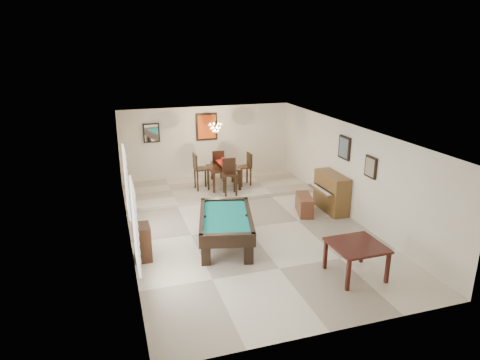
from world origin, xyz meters
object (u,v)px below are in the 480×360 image
chandelier (215,125)px  upright_piano (327,193)px  dining_chair_east (244,169)px  dining_table (224,175)px  piano_bench (304,205)px  flower_vase (223,160)px  dining_chair_west (201,171)px  dining_chair_south (230,177)px  pool_table (226,231)px  apothecary_chest (142,242)px  square_table (356,260)px  dining_chair_north (217,165)px

chandelier → upright_piano: bearing=-46.5°
dining_chair_east → dining_table: bearing=-90.8°
piano_bench → flower_vase: flower_vase is taller
dining_table → dining_chair_west: 0.76m
dining_chair_west → dining_chair_south: bearing=-138.2°
pool_table → apothecary_chest: apothecary_chest is taller
square_table → flower_vase: flower_vase is taller
piano_bench → dining_chair_south: 2.54m
apothecary_chest → dining_chair_south: (3.00, 3.23, 0.28)m
upright_piano → dining_chair_north: 4.15m
dining_chair_south → apothecary_chest: bearing=-126.0°
upright_piano → chandelier: size_ratio=2.22×
piano_bench → dining_chair_north: size_ratio=0.88×
square_table → dining_chair_west: 6.39m
piano_bench → dining_table: 3.11m
pool_table → chandelier: chandelier is taller
upright_piano → dining_chair_west: bearing=139.8°
dining_chair_west → chandelier: size_ratio=1.99×
chandelier → square_table: bearing=-77.2°
square_table → dining_chair_north: 6.94m
pool_table → dining_table: size_ratio=2.30×
apothecary_chest → flower_vase: flower_vase is taller
flower_vase → dining_chair_north: bearing=90.7°
square_table → upright_piano: (1.20, 3.44, 0.19)m
dining_table → dining_chair_south: bearing=-89.2°
dining_chair_east → chandelier: bearing=-100.1°
square_table → dining_chair_south: dining_chair_south is taller
pool_table → piano_bench: size_ratio=2.36×
square_table → dining_chair_east: 6.10m
upright_piano → dining_chair_east: 3.12m
pool_table → dining_chair_south: size_ratio=2.00×
flower_vase → chandelier: bearing=145.6°
upright_piano → dining_chair_north: dining_chair_north is taller
dining_chair_north → chandelier: bearing=74.6°
piano_bench → chandelier: chandelier is taller
upright_piano → dining_chair_south: 3.04m
upright_piano → pool_table: bearing=-159.6°
dining_table → dining_chair_west: (-0.73, 0.04, 0.19)m
flower_vase → square_table: bearing=-78.8°
square_table → dining_table: bearing=101.2°
pool_table → piano_bench: bearing=39.1°
dining_chair_north → dining_chair_west: bearing=47.7°
piano_bench → dining_chair_east: (-0.95, 2.63, 0.40)m
upright_piano → dining_chair_south: size_ratio=1.17×
dining_table → dining_chair_north: bearing=90.7°
apothecary_chest → dining_chair_south: 4.41m
square_table → pool_table: bearing=135.5°
dining_chair_south → square_table: bearing=-70.5°
square_table → dining_chair_east: size_ratio=0.97×
flower_vase → dining_chair_south: dining_chair_south is taller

